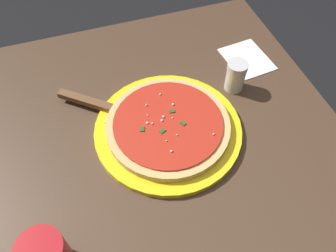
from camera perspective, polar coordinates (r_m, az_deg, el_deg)
name	(u,v)px	position (r m, az deg, el deg)	size (l,w,h in m)	color
restaurant_table	(159,192)	(0.83, -1.42, -10.81)	(0.90, 0.82, 0.74)	black
serving_plate	(168,130)	(0.73, 0.00, -0.63)	(0.31, 0.31, 0.01)	yellow
pizza	(168,125)	(0.72, 0.00, 0.14)	(0.26, 0.26, 0.02)	#DBB26B
pizza_server	(102,106)	(0.77, -10.84, 3.21)	(0.17, 0.20, 0.01)	silver
napkin_folded_right	(247,59)	(0.91, 12.84, 10.68)	(0.12, 0.10, 0.00)	white
parmesan_shaker	(236,76)	(0.81, 11.05, 8.08)	(0.05, 0.05, 0.07)	silver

